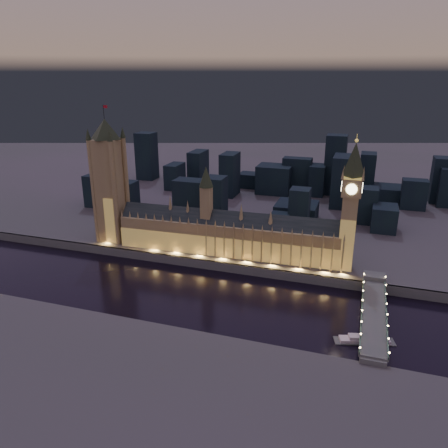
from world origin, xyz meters
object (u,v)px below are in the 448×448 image
(palace_of_westminster, at_px, (227,234))
(westminster_bridge, at_px, (373,314))
(elizabeth_tower, at_px, (351,197))
(victoria_tower, at_px, (109,176))
(river_boat, at_px, (364,340))

(palace_of_westminster, xyz_separation_m, westminster_bridge, (126.23, -65.21, -20.37))
(westminster_bridge, bearing_deg, elizabeth_tower, 109.93)
(elizabeth_tower, distance_m, westminster_bridge, 94.31)
(palace_of_westminster, bearing_deg, victoria_tower, 179.91)
(victoria_tower, bearing_deg, river_boat, -21.20)
(victoria_tower, bearing_deg, elizabeth_tower, -0.00)
(elizabeth_tower, relative_size, river_boat, 2.84)
(palace_of_westminster, height_order, westminster_bridge, palace_of_westminster)
(elizabeth_tower, xyz_separation_m, westminster_bridge, (23.71, -65.38, -63.70))
(palace_of_westminster, height_order, river_boat, palace_of_westminster)
(palace_of_westminster, distance_m, westminster_bridge, 143.53)
(river_boat, bearing_deg, palace_of_westminster, 142.95)
(victoria_tower, relative_size, westminster_bridge, 1.12)
(victoria_tower, xyz_separation_m, westminster_bridge, (241.71, -65.39, -65.10))
(westminster_bridge, distance_m, river_boat, 27.29)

